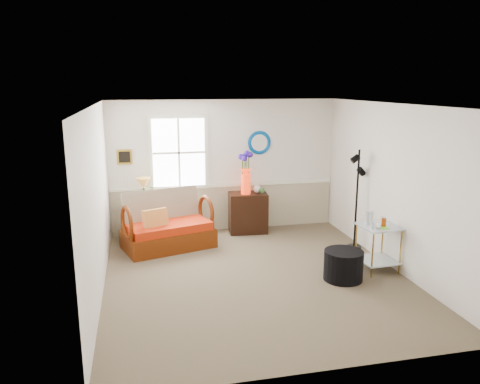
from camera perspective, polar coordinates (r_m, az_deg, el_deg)
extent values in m
cube|color=brown|center=(7.30, 1.87, -10.28)|extent=(4.50, 5.00, 0.01)
cube|color=white|center=(6.71, 2.03, 10.58)|extent=(4.50, 5.00, 0.01)
cube|color=silver|center=(9.28, -1.88, 3.18)|extent=(4.50, 0.01, 2.60)
cube|color=silver|center=(4.61, 9.73, -7.30)|extent=(4.50, 0.01, 2.60)
cube|color=silver|center=(6.71, -17.02, -1.23)|extent=(0.01, 5.00, 2.60)
cube|color=silver|center=(7.75, 18.29, 0.55)|extent=(0.01, 5.00, 2.60)
cube|color=tan|center=(9.44, -1.82, -1.93)|extent=(4.46, 0.02, 0.90)
cube|color=white|center=(9.33, -1.83, 0.85)|extent=(4.46, 0.04, 0.06)
cube|color=#AF8B26|center=(9.07, -13.91, 4.18)|extent=(0.28, 0.03, 0.28)
torus|color=#00559B|center=(9.35, 2.36, 6.03)|extent=(0.47, 0.07, 0.47)
imported|color=#39642C|center=(8.95, -10.87, -0.51)|extent=(0.47, 0.48, 0.28)
cylinder|color=black|center=(7.29, 12.48, -8.71)|extent=(0.78, 0.78, 0.45)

